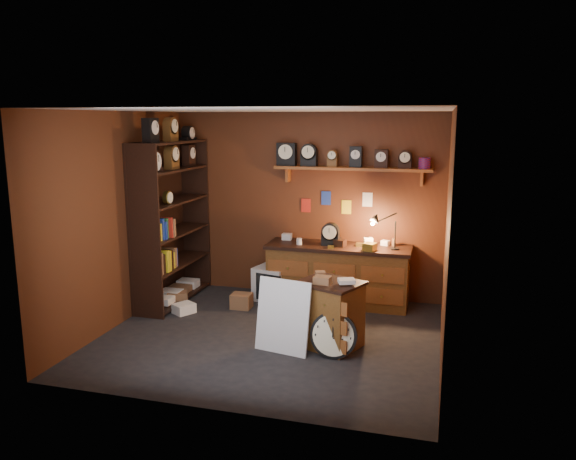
{
  "coord_description": "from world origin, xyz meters",
  "views": [
    {
      "loc": [
        1.92,
        -6.14,
        2.61
      ],
      "look_at": [
        0.13,
        0.35,
        1.26
      ],
      "focal_mm": 35.0,
      "sensor_mm": 36.0,
      "label": 1
    }
  ],
  "objects_px": {
    "workbench": "(338,271)",
    "low_cabinet": "(330,311)",
    "big_round_clock": "(334,335)",
    "shelving_unit": "(170,215)"
  },
  "relations": [
    {
      "from": "workbench",
      "to": "big_round_clock",
      "type": "distance_m",
      "value": 1.89
    },
    {
      "from": "low_cabinet",
      "to": "big_round_clock",
      "type": "xyz_separation_m",
      "value": [
        0.11,
        -0.29,
        -0.16
      ]
    },
    {
      "from": "workbench",
      "to": "low_cabinet",
      "type": "xyz_separation_m",
      "value": [
        0.19,
        -1.56,
        -0.05
      ]
    },
    {
      "from": "shelving_unit",
      "to": "low_cabinet",
      "type": "distance_m",
      "value": 2.87
    },
    {
      "from": "big_round_clock",
      "to": "low_cabinet",
      "type": "bearing_deg",
      "value": 109.92
    },
    {
      "from": "shelving_unit",
      "to": "workbench",
      "type": "height_order",
      "value": "shelving_unit"
    },
    {
      "from": "workbench",
      "to": "low_cabinet",
      "type": "relative_size",
      "value": 2.34
    },
    {
      "from": "shelving_unit",
      "to": "workbench",
      "type": "distance_m",
      "value": 2.53
    },
    {
      "from": "low_cabinet",
      "to": "big_round_clock",
      "type": "distance_m",
      "value": 0.35
    },
    {
      "from": "workbench",
      "to": "shelving_unit",
      "type": "bearing_deg",
      "value": -168.12
    }
  ]
}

